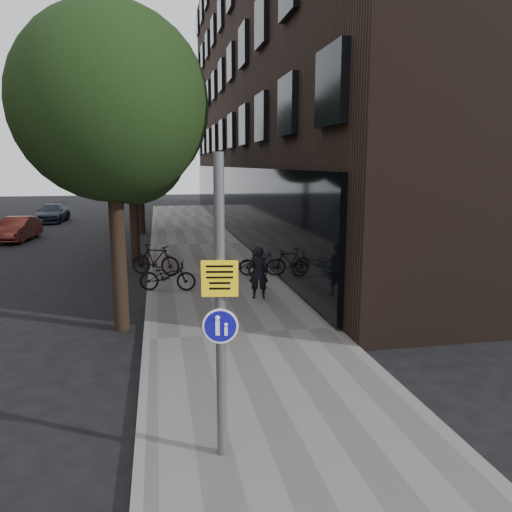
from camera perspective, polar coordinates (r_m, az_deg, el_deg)
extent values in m
plane|color=black|center=(8.67, 1.08, -16.78)|extent=(120.00, 120.00, 0.00)
cube|color=slate|center=(18.06, -4.84, -2.08)|extent=(4.50, 60.00, 0.12)
cube|color=slate|center=(17.97, -11.99, -2.32)|extent=(0.15, 60.00, 0.13)
cube|color=black|center=(31.63, 8.23, 19.51)|extent=(12.00, 40.00, 18.00)
cylinder|color=black|center=(12.30, -15.37, -1.02)|extent=(0.36, 0.36, 3.20)
sphere|color=black|center=(12.15, -16.25, 16.35)|extent=(4.40, 4.40, 4.40)
sphere|color=black|center=(12.85, -13.89, 11.64)|extent=(2.64, 2.64, 2.64)
cylinder|color=black|center=(20.69, -13.71, 3.59)|extent=(0.36, 0.36, 3.20)
sphere|color=black|center=(20.60, -14.17, 13.86)|extent=(5.00, 5.00, 5.00)
sphere|color=black|center=(21.34, -12.85, 11.09)|extent=(3.00, 3.00, 3.00)
cylinder|color=black|center=(29.64, -12.98, 5.61)|extent=(0.36, 0.36, 3.20)
sphere|color=black|center=(29.58, -13.28, 12.77)|extent=(5.00, 5.00, 5.00)
sphere|color=black|center=(30.34, -12.38, 10.85)|extent=(3.00, 3.00, 3.00)
cylinder|color=#595B5E|center=(6.43, -4.08, -6.29)|extent=(0.13, 0.13, 4.00)
cube|color=yellow|center=(6.32, -4.13, -2.43)|extent=(0.46, 0.10, 0.46)
cylinder|color=#0F0C8C|center=(6.49, -4.06, -7.79)|extent=(0.41, 0.08, 0.41)
cylinder|color=white|center=(6.49, -4.06, -7.79)|extent=(0.46, 0.09, 0.46)
imported|color=black|center=(14.41, 0.29, -1.89)|extent=(0.61, 0.45, 1.54)
imported|color=black|center=(16.84, -1.83, -1.19)|extent=(1.72, 0.62, 0.90)
imported|color=black|center=(17.39, 0.55, -0.77)|extent=(1.59, 0.67, 0.93)
imported|color=black|center=(15.59, -10.08, -2.27)|extent=(1.83, 0.96, 0.91)
imported|color=black|center=(17.79, -11.42, -0.42)|extent=(1.88, 1.31, 1.11)
imported|color=maroon|center=(28.96, -25.59, 2.81)|extent=(1.76, 3.93, 1.25)
imported|color=#1C2433|center=(37.58, -22.27, 4.58)|extent=(1.97, 4.38, 1.25)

